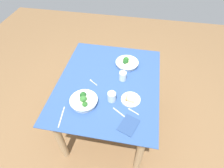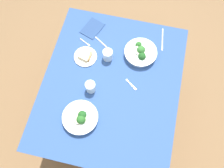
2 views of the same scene
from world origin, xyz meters
TOP-DOWN VIEW (x-y plane):
  - ground_plane at (0.00, 0.00)m, footprint 6.00×6.00m
  - dining_table at (0.00, 0.00)m, footprint 1.26×1.04m
  - broccoli_bowl_far at (-0.31, 0.15)m, footprint 0.26×0.26m
  - broccoli_bowl_near at (0.31, -0.17)m, footprint 0.26×0.26m
  - bread_side_plate at (0.19, 0.25)m, footprint 0.18×0.18m
  - water_glass_center at (0.22, 0.08)m, footprint 0.08×0.08m
  - water_glass_side at (-0.07, 0.14)m, footprint 0.08×0.08m
  - fork_by_far_bowl at (0.03, -0.15)m, footprint 0.07×0.10m
  - fork_by_near_bowl at (0.32, 0.29)m, footprint 0.06×0.10m
  - table_knife_left at (0.49, -0.32)m, footprint 0.21×0.04m
  - table_knife_right at (0.37, 0.20)m, footprint 0.12×0.18m
  - napkin_folded_upper at (0.46, 0.27)m, footprint 0.22×0.19m

SIDE VIEW (x-z plane):
  - ground_plane at x=0.00m, z-range 0.00..0.00m
  - dining_table at x=0.00m, z-range 0.26..1.03m
  - table_knife_left at x=0.49m, z-range 0.76..0.77m
  - table_knife_right at x=0.37m, z-range 0.76..0.77m
  - fork_by_far_bowl at x=0.03m, z-range 0.76..0.77m
  - fork_by_near_bowl at x=0.32m, z-range 0.76..0.77m
  - napkin_folded_upper at x=0.46m, z-range 0.76..0.77m
  - bread_side_plate at x=0.19m, z-range 0.76..0.80m
  - broccoli_bowl_far at x=-0.31m, z-range 0.75..0.84m
  - broccoli_bowl_near at x=0.31m, z-range 0.75..0.85m
  - water_glass_center at x=0.22m, z-range 0.76..0.86m
  - water_glass_side at x=-0.07m, z-range 0.76..0.86m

